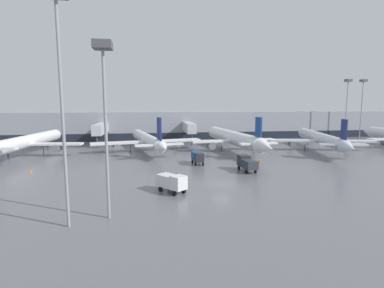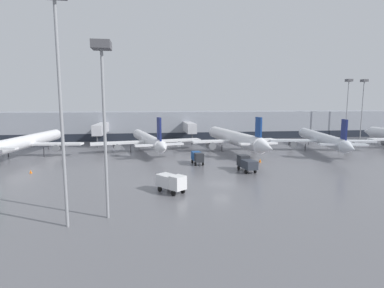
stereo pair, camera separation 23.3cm
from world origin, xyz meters
name	(u,v)px [view 1 (the left image)]	position (x,y,z in m)	size (l,w,h in m)	color
ground_plane	(222,184)	(0.00, 0.00, 0.00)	(320.00, 320.00, 0.00)	slate
terminal_building	(179,124)	(-0.11, 61.86, 4.50)	(160.00, 30.85, 9.00)	gray
parked_jet_1	(27,142)	(-37.55, 28.88, 3.32)	(24.62, 35.95, 10.02)	white
parked_jet_2	(234,138)	(10.69, 30.74, 3.08)	(22.02, 39.72, 8.99)	white
parked_jet_4	(321,139)	(32.50, 27.51, 2.92)	(25.51, 36.97, 8.53)	silver
parked_jet_5	(148,140)	(-10.84, 32.74, 2.81)	(27.33, 34.59, 8.89)	white
service_truck_0	(198,157)	(-1.22, 14.88, 1.46)	(2.00, 4.43, 2.38)	#19478C
service_truck_1	(172,182)	(-7.72, -3.22, 1.49)	(4.07, 4.54, 2.49)	silver
service_truck_2	(247,163)	(6.25, 7.42, 1.49)	(2.42, 5.03, 2.65)	#2D333D
traffic_cone_0	(31,172)	(-30.59, 11.29, 0.28)	(0.47, 0.47, 0.56)	orange
traffic_cone_1	(260,160)	(11.59, 14.86, 0.36)	(0.52, 0.52, 0.72)	orange
apron_light_mast_0	(104,80)	(-14.88, -11.17, 14.08)	(1.80, 1.80, 17.78)	gray
apron_light_mast_1	(347,92)	(54.01, 48.63, 15.33)	(1.80, 1.80, 19.60)	gray
apron_light_mast_2	(59,47)	(-18.45, -12.90, 16.81)	(1.80, 1.80, 21.82)	gray
apron_light_mast_3	(363,93)	(59.89, 49.16, 15.34)	(1.80, 1.80, 19.62)	gray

